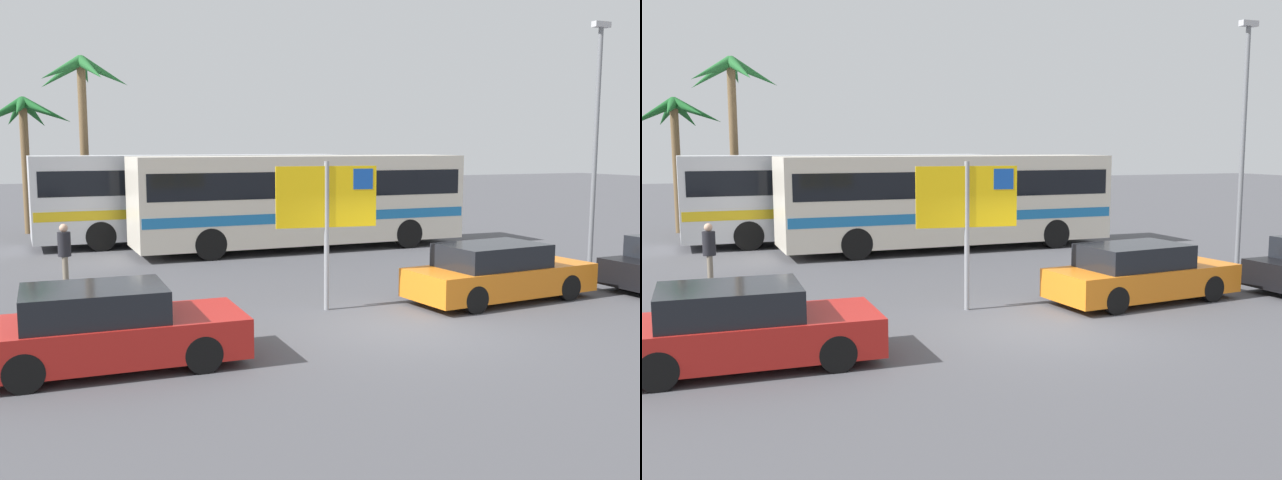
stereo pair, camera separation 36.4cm
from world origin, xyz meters
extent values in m
plane|color=#4C4C51|center=(0.00, 0.00, 0.00)|extent=(120.00, 120.00, 0.00)
cube|color=silver|center=(2.13, 10.89, 1.73)|extent=(11.27, 2.65, 2.90)
cube|color=black|center=(2.13, 10.89, 2.28)|extent=(10.82, 2.68, 0.84)
cube|color=#1E70B7|center=(2.13, 10.89, 1.22)|extent=(11.16, 2.68, 0.32)
cylinder|color=black|center=(5.62, 12.09, 0.50)|extent=(1.00, 0.28, 1.00)
cylinder|color=black|center=(5.62, 9.69, 0.50)|extent=(1.00, 0.28, 1.00)
cylinder|color=black|center=(-1.37, 12.09, 0.50)|extent=(1.00, 0.28, 1.00)
cylinder|color=black|center=(-1.37, 9.69, 0.50)|extent=(1.00, 0.28, 1.00)
cube|color=silver|center=(-0.76, 14.25, 1.73)|extent=(11.27, 2.65, 2.90)
cube|color=black|center=(-0.76, 14.25, 2.28)|extent=(10.82, 2.68, 0.84)
cube|color=gold|center=(-0.76, 14.25, 1.22)|extent=(11.16, 2.68, 0.32)
cylinder|color=black|center=(2.74, 15.45, 0.50)|extent=(1.00, 0.28, 1.00)
cylinder|color=black|center=(2.74, 13.05, 0.50)|extent=(1.00, 0.28, 1.00)
cylinder|color=black|center=(-4.25, 15.45, 0.50)|extent=(1.00, 0.28, 1.00)
cylinder|color=black|center=(-4.25, 13.05, 0.50)|extent=(1.00, 0.28, 1.00)
cylinder|color=gray|center=(-0.77, 2.09, 1.60)|extent=(0.11, 0.11, 3.20)
cube|color=yellow|center=(-0.77, 2.09, 2.45)|extent=(2.19, 0.38, 1.30)
cube|color=#1447A8|center=(0.02, 1.98, 2.82)|extent=(0.45, 0.13, 0.44)
cube|color=red|center=(-5.55, -0.28, 0.48)|extent=(4.26, 1.95, 0.64)
cube|color=black|center=(-5.80, -0.28, 1.06)|extent=(2.24, 1.73, 0.52)
cylinder|color=black|center=(-4.22, 0.50, 0.30)|extent=(0.61, 0.18, 0.60)
cylinder|color=black|center=(-4.28, -1.16, 0.30)|extent=(0.61, 0.18, 0.60)
cylinder|color=black|center=(-6.83, 0.59, 0.30)|extent=(0.61, 0.18, 0.60)
cylinder|color=black|center=(-6.88, -1.07, 0.30)|extent=(0.61, 0.18, 0.60)
cylinder|color=black|center=(7.04, 1.45, 0.30)|extent=(0.61, 0.18, 0.60)
cube|color=orange|center=(3.28, 1.42, 0.48)|extent=(4.58, 2.10, 0.64)
cube|color=black|center=(3.01, 1.40, 1.06)|extent=(2.45, 1.77, 0.52)
cylinder|color=black|center=(4.58, 2.32, 0.30)|extent=(0.61, 0.22, 0.60)
cylinder|color=black|center=(4.72, 0.78, 0.30)|extent=(0.61, 0.22, 0.60)
cylinder|color=black|center=(1.83, 2.06, 0.30)|extent=(0.61, 0.22, 0.60)
cylinder|color=black|center=(1.98, 0.52, 0.30)|extent=(0.61, 0.22, 0.60)
cylinder|color=#706656|center=(-5.78, 7.13, 0.39)|extent=(0.13, 0.13, 0.77)
cylinder|color=#706656|center=(-5.77, 6.95, 0.39)|extent=(0.13, 0.13, 0.77)
cylinder|color=black|center=(-5.77, 7.04, 1.08)|extent=(0.32, 0.32, 0.61)
sphere|color=tan|center=(-5.77, 7.04, 1.49)|extent=(0.21, 0.21, 0.21)
cylinder|color=slate|center=(8.79, 4.42, 3.42)|extent=(0.14, 0.14, 6.84)
cube|color=#B2B2B7|center=(8.79, 4.42, 6.94)|extent=(0.56, 0.20, 0.16)
cylinder|color=brown|center=(-6.36, 19.25, 2.51)|extent=(0.32, 0.32, 5.02)
cone|color=#195623|center=(-5.47, 19.23, 4.84)|extent=(1.96, 0.48, 1.17)
cone|color=#195623|center=(-5.93, 19.99, 4.77)|extent=(1.34, 1.88, 1.30)
cone|color=#195623|center=(-6.64, 20.06, 4.79)|extent=(1.05, 1.97, 1.26)
cone|color=#195623|center=(-7.14, 19.62, 4.79)|extent=(1.93, 1.22, 1.26)
cone|color=#195623|center=(-7.08, 18.74, 4.81)|extent=(1.84, 1.47, 1.21)
cone|color=#195623|center=(-6.49, 18.32, 4.96)|extent=(0.72, 2.02, 0.96)
cone|color=#195623|center=(-5.86, 18.46, 4.96)|extent=(1.43, 1.91, 0.94)
cylinder|color=brown|center=(-4.26, 17.47, 3.26)|extent=(0.32, 0.32, 6.52)
cone|color=#23662D|center=(-3.40, 17.50, 6.29)|extent=(1.94, 0.51, 1.25)
cone|color=#23662D|center=(-4.06, 18.35, 6.38)|extent=(0.88, 2.01, 1.09)
cone|color=#23662D|center=(-4.98, 17.90, 6.22)|extent=(1.84, 1.36, 1.36)
cone|color=#23662D|center=(-5.01, 17.00, 6.31)|extent=(1.88, 1.41, 1.20)
cone|color=#23662D|center=(-3.99, 16.62, 6.34)|extent=(1.03, 1.99, 1.17)
camera|label=1|loc=(-6.89, -11.92, 3.54)|focal=40.55mm
camera|label=2|loc=(-6.55, -12.06, 3.54)|focal=40.55mm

